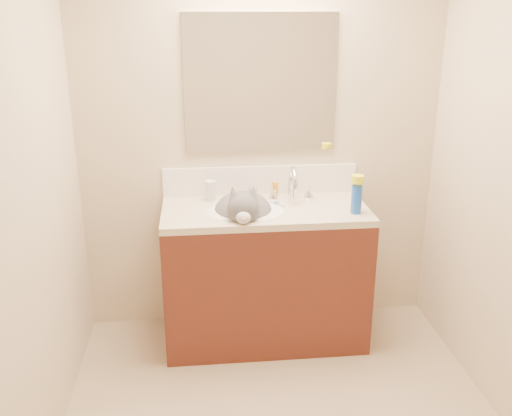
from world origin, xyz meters
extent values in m
cube|color=#C8B595|center=(0.00, 1.25, 1.25)|extent=(2.20, 0.04, 2.50)
cube|color=#C8B595|center=(0.00, -1.25, 1.25)|extent=(2.20, 0.04, 2.50)
cube|color=#C8B595|center=(-1.10, 0.00, 1.25)|extent=(0.04, 2.50, 2.50)
cube|color=#4F1F15|center=(0.00, 0.97, 0.41)|extent=(1.20, 0.55, 0.82)
cube|color=beige|center=(0.00, 0.97, 0.84)|extent=(1.20, 0.55, 0.04)
ellipsoid|color=white|center=(-0.12, 0.94, 0.79)|extent=(0.45, 0.36, 0.14)
cylinder|color=silver|center=(0.18, 1.16, 0.92)|extent=(0.04, 0.04, 0.11)
torus|color=silver|center=(0.18, 1.09, 0.97)|extent=(0.03, 0.20, 0.20)
cylinder|color=silver|center=(0.18, 1.01, 0.94)|extent=(0.03, 0.03, 0.06)
cone|color=silver|center=(0.07, 1.16, 0.89)|extent=(0.06, 0.06, 0.06)
cone|color=silver|center=(0.29, 1.16, 0.89)|extent=(0.06, 0.06, 0.06)
ellipsoid|color=#4F4D4F|center=(-0.13, 0.98, 0.83)|extent=(0.37, 0.41, 0.25)
ellipsoid|color=#4F4D4F|center=(-0.14, 0.80, 0.92)|extent=(0.19, 0.18, 0.17)
ellipsoid|color=#4F4D4F|center=(-0.14, 0.88, 0.89)|extent=(0.14, 0.14, 0.16)
cone|color=#4F4D4F|center=(-0.19, 0.83, 1.00)|extent=(0.09, 0.10, 0.11)
cone|color=#4F4D4F|center=(-0.09, 0.82, 1.00)|extent=(0.09, 0.09, 0.11)
ellipsoid|color=silver|center=(-0.15, 0.73, 0.90)|extent=(0.08, 0.07, 0.07)
ellipsoid|color=silver|center=(-0.14, 0.85, 0.84)|extent=(0.13, 0.09, 0.15)
sphere|color=pink|center=(-0.15, 0.70, 0.90)|extent=(0.02, 0.02, 0.02)
cylinder|color=#4F4D4F|center=(0.03, 0.95, 0.75)|extent=(0.10, 0.27, 0.05)
cube|color=white|center=(0.00, 1.24, 0.95)|extent=(1.20, 0.02, 0.18)
cube|color=white|center=(0.00, 1.24, 1.54)|extent=(0.90, 0.02, 0.80)
cylinder|color=silver|center=(-0.31, 1.15, 0.92)|extent=(0.08, 0.08, 0.12)
cylinder|color=orange|center=(-0.31, 1.15, 0.90)|extent=(0.07, 0.07, 0.04)
cylinder|color=#B7B7BC|center=(-0.06, 1.16, 0.89)|extent=(0.07, 0.07, 0.07)
cylinder|color=orange|center=(0.09, 1.18, 0.91)|extent=(0.04, 0.04, 0.09)
cube|color=silver|center=(0.08, 1.03, 0.86)|extent=(0.08, 0.11, 0.01)
cube|color=#5B89C3|center=(0.08, 1.03, 0.87)|extent=(0.03, 0.03, 0.02)
cylinder|color=blue|center=(0.50, 0.84, 0.94)|extent=(0.08, 0.08, 0.16)
cylinder|color=yellow|center=(0.50, 0.84, 1.06)|extent=(0.09, 0.09, 0.04)
camera|label=1|loc=(-0.38, -2.13, 1.98)|focal=40.00mm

